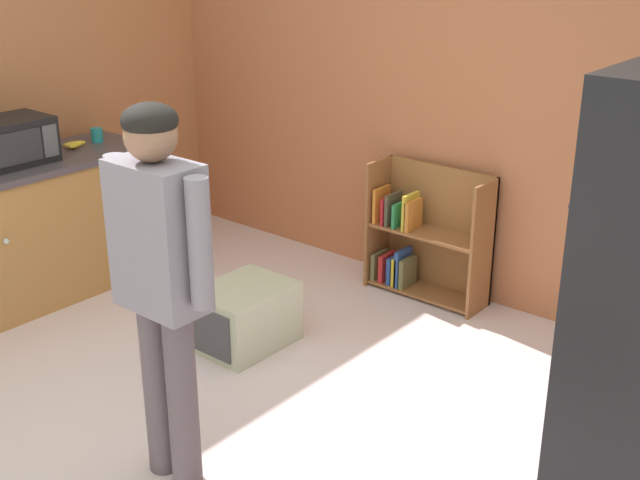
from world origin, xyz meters
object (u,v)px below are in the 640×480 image
object	(u,v)px
standing_person	(161,267)
microwave	(9,141)
pet_carrier	(244,316)
bookshelf	(423,240)
banana_bunch	(76,144)
teal_cup	(97,135)

from	to	relation	value
standing_person	microwave	bearing A→B (deg)	163.97
pet_carrier	bookshelf	bearing A→B (deg)	73.11
pet_carrier	banana_bunch	bearing A→B (deg)	179.01
microwave	banana_bunch	bearing A→B (deg)	90.72
bookshelf	microwave	xyz separation A→B (m)	(-1.91, -1.70, 0.68)
bookshelf	standing_person	world-z (taller)	standing_person
pet_carrier	microwave	bearing A→B (deg)	-164.08
bookshelf	banana_bunch	bearing A→B (deg)	-147.23
pet_carrier	teal_cup	distance (m)	1.76
pet_carrier	microwave	xyz separation A→B (m)	(-1.53, -0.44, 0.86)
teal_cup	microwave	bearing A→B (deg)	-86.76
microwave	teal_cup	distance (m)	0.66
pet_carrier	microwave	distance (m)	1.81
bookshelf	teal_cup	world-z (taller)	teal_cup
teal_cup	pet_carrier	bearing A→B (deg)	-7.96
banana_bunch	teal_cup	size ratio (longest dim) A/B	1.64
microwave	teal_cup	size ratio (longest dim) A/B	5.05
bookshelf	banana_bunch	size ratio (longest dim) A/B	5.45
microwave	standing_person	bearing A→B (deg)	-16.03
standing_person	pet_carrier	world-z (taller)	standing_person
bookshelf	microwave	world-z (taller)	microwave
bookshelf	standing_person	bearing A→B (deg)	-84.36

